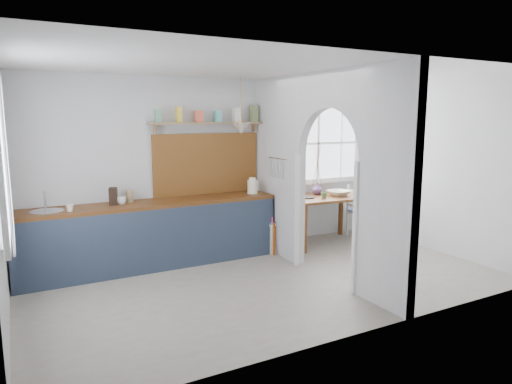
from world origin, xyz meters
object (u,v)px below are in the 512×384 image
dining_table (324,220)px  chair_left (275,220)px  chair_right (363,211)px  kettle (252,186)px  vase (317,189)px

dining_table → chair_left: chair_left is taller
chair_right → kettle: kettle is taller
chair_left → chair_right: chair_left is taller
dining_table → chair_left: size_ratio=1.32×
chair_right → vase: size_ratio=4.71×
chair_left → vase: vase is taller
chair_left → vase: bearing=97.4°
kettle → vase: 1.24m
dining_table → chair_right: (0.84, 0.02, 0.06)m
kettle → vase: size_ratio=1.28×
dining_table → vase: 0.52m
chair_right → chair_left: bearing=93.2°
chair_right → vase: (-0.85, 0.17, 0.43)m
dining_table → chair_left: bearing=-178.3°
chair_left → kettle: 0.66m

